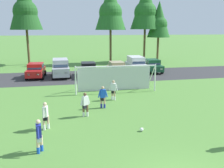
{
  "coord_description": "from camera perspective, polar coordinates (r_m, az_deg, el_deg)",
  "views": [
    {
      "loc": [
        -4.18,
        -6.78,
        5.73
      ],
      "look_at": [
        -0.74,
        10.1,
        1.77
      ],
      "focal_mm": 38.69,
      "sensor_mm": 36.0,
      "label": 1
    }
  ],
  "objects": [
    {
      "name": "parking_lot_strip",
      "position": [
        30.02,
        -3.3,
        1.94
      ],
      "size": [
        52.0,
        8.4,
        0.01
      ],
      "primitive_type": "cube",
      "color": "#333335",
      "rests_on": "ground"
    },
    {
      "name": "player_winger_left",
      "position": [
        14.52,
        -15.42,
        -7.27
      ],
      "size": [
        0.38,
        0.72,
        1.64
      ],
      "color": "beige",
      "rests_on": "ground"
    },
    {
      "name": "soccer_ball",
      "position": [
        14.1,
        7.0,
        -10.62
      ],
      "size": [
        0.22,
        0.22,
        0.22
      ],
      "color": "white",
      "rests_on": "ground"
    },
    {
      "name": "parked_car_slot_center_right",
      "position": [
        32.07,
        5.69,
        4.62
      ],
      "size": [
        2.27,
        4.67,
        2.16
      ],
      "color": "silver",
      "rests_on": "ground"
    },
    {
      "name": "soccer_goal",
      "position": [
        22.55,
        0.67,
        1.61
      ],
      "size": [
        7.45,
        2.07,
        2.57
      ],
      "color": "white",
      "rests_on": "ground"
    },
    {
      "name": "tree_center_back",
      "position": [
        40.57,
        -0.36,
        17.77
      ],
      "size": [
        4.98,
        4.98,
        13.27
      ],
      "color": "brown",
      "rests_on": "ground"
    },
    {
      "name": "tree_mid_right",
      "position": [
        43.02,
        7.93,
        17.58
      ],
      "size": [
        5.06,
        5.06,
        13.49
      ],
      "color": "brown",
      "rests_on": "ground"
    },
    {
      "name": "ground_plane",
      "position": [
        22.9,
        -0.63,
        -1.53
      ],
      "size": [
        400.0,
        400.0,
        0.0
      ],
      "primitive_type": "plane",
      "color": "#518438"
    },
    {
      "name": "parked_car_slot_right",
      "position": [
        32.91,
        9.53,
        4.3
      ],
      "size": [
        2.2,
        4.28,
        1.72
      ],
      "color": "#194C2D",
      "rests_on": "ground"
    },
    {
      "name": "parked_car_slot_left",
      "position": [
        29.87,
        -12.05,
        3.78
      ],
      "size": [
        2.24,
        4.65,
        2.16
      ],
      "color": "#B2B2BC",
      "rests_on": "ground"
    },
    {
      "name": "parked_car_slot_center_left",
      "position": [
        29.63,
        -5.61,
        3.47
      ],
      "size": [
        2.19,
        4.28,
        1.72
      ],
      "color": "black",
      "rests_on": "ground"
    },
    {
      "name": "parked_car_slot_far_left",
      "position": [
        30.18,
        -17.56,
        3.1
      ],
      "size": [
        2.19,
        4.28,
        1.72
      ],
      "color": "red",
      "rests_on": "ground"
    },
    {
      "name": "player_trailing_back",
      "position": [
        12.04,
        -16.85,
        -11.69
      ],
      "size": [
        0.29,
        0.74,
        1.64
      ],
      "color": "beige",
      "rests_on": "ground"
    },
    {
      "name": "tree_mid_left",
      "position": [
        41.42,
        -19.89,
        17.0
      ],
      "size": [
        5.0,
        5.0,
        13.33
      ],
      "color": "brown",
      "rests_on": "ground"
    },
    {
      "name": "player_midfield_center",
      "position": [
        17.72,
        -2.17,
        -3.13
      ],
      "size": [
        0.75,
        0.29,
        1.64
      ],
      "color": "tan",
      "rests_on": "ground"
    },
    {
      "name": "parked_car_slot_center",
      "position": [
        30.09,
        1.15,
        3.67
      ],
      "size": [
        2.08,
        4.22,
        1.72
      ],
      "color": "tan",
      "rests_on": "ground"
    },
    {
      "name": "player_defender_far",
      "position": [
        16.11,
        -6.34,
        -4.85
      ],
      "size": [
        0.71,
        0.4,
        1.64
      ],
      "color": "brown",
      "rests_on": "ground"
    },
    {
      "name": "tree_right_edge",
      "position": [
        42.93,
        11.03,
        14.52
      ],
      "size": [
        3.86,
        3.86,
        10.29
      ],
      "color": "brown",
      "rests_on": "ground"
    },
    {
      "name": "player_winger_right",
      "position": [
        19.7,
        0.34,
        -1.46
      ],
      "size": [
        0.7,
        0.39,
        1.64
      ],
      "color": "tan",
      "rests_on": "ground"
    }
  ]
}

